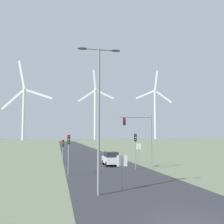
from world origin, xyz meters
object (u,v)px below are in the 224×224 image
object	(u,v)px
stop_sign_near	(122,166)
car_approaching	(111,159)
traffic_light_post_near_right	(135,143)
streetlamp	(99,102)
wind_turbine_center	(95,109)
wind_turbine_left	(24,107)
wind_turbine_right	(155,109)
traffic_light_post_near_left	(69,146)
traffic_light_mast_overhead	(141,131)
traffic_light_post_mid_left	(63,146)
stop_sign_far	(138,150)

from	to	relation	value
stop_sign_near	car_approaching	xyz separation A→B (m)	(2.38, 15.80, -0.87)
stop_sign_near	traffic_light_post_near_right	distance (m)	12.53
streetlamp	stop_sign_near	world-z (taller)	streetlamp
traffic_light_post_near_right	wind_turbine_center	size ratio (longest dim) A/B	0.06
wind_turbine_left	wind_turbine_right	distance (m)	133.94
traffic_light_post_near_left	wind_turbine_center	world-z (taller)	wind_turbine_center
traffic_light_mast_overhead	traffic_light_post_mid_left	bearing A→B (deg)	143.38
streetlamp	wind_turbine_center	distance (m)	225.59
traffic_light_mast_overhead	car_approaching	world-z (taller)	traffic_light_mast_overhead
stop_sign_near	streetlamp	bearing A→B (deg)	-150.02
streetlamp	traffic_light_post_near_left	distance (m)	10.05
streetlamp	traffic_light_post_near_right	size ratio (longest dim) A/B	2.42
car_approaching	wind_turbine_center	distance (m)	209.00
wind_turbine_right	traffic_light_post_near_left	bearing A→B (deg)	-113.06
wind_turbine_center	wind_turbine_left	bearing A→B (deg)	-159.55
traffic_light_mast_overhead	wind_turbine_left	world-z (taller)	wind_turbine_left
traffic_light_post_near_left	wind_turbine_left	bearing A→B (deg)	98.41
streetlamp	wind_turbine_left	world-z (taller)	wind_turbine_left
traffic_light_post_near_left	wind_turbine_right	xyz separation A→B (m)	(98.92, 232.38, 28.66)
stop_sign_near	car_approaching	size ratio (longest dim) A/B	0.62
traffic_light_mast_overhead	wind_turbine_center	xyz separation A→B (m)	(23.75, 209.73, 24.03)
traffic_light_post_mid_left	traffic_light_mast_overhead	world-z (taller)	traffic_light_mast_overhead
traffic_light_post_near_right	wind_turbine_right	world-z (taller)	wind_turbine_right
traffic_light_mast_overhead	car_approaching	size ratio (longest dim) A/B	1.57
traffic_light_post_mid_left	car_approaching	world-z (taller)	traffic_light_post_mid_left
wind_turbine_center	traffic_light_post_mid_left	bearing A→B (deg)	-99.21
traffic_light_post_near_left	traffic_light_post_near_right	world-z (taller)	traffic_light_post_near_right
wind_turbine_center	traffic_light_post_near_left	bearing A→B (deg)	-98.67
streetlamp	car_approaching	world-z (taller)	streetlamp
car_approaching	wind_turbine_right	size ratio (longest dim) A/B	0.06
car_approaching	stop_sign_near	bearing A→B (deg)	-98.55
traffic_light_post_mid_left	stop_sign_near	bearing A→B (deg)	-77.85
wind_turbine_right	stop_sign_near	bearing A→B (deg)	-111.62
traffic_light_post_near_right	traffic_light_mast_overhead	size ratio (longest dim) A/B	0.65
traffic_light_post_near_left	traffic_light_post_mid_left	xyz separation A→B (m)	(-0.39, 10.09, -0.48)
streetlamp	car_approaching	xyz separation A→B (m)	(4.29, 16.91, -5.42)
traffic_light_post_near_left	traffic_light_post_near_right	distance (m)	8.77
traffic_light_post_near_right	car_approaching	xyz separation A→B (m)	(-2.16, 4.20, -2.16)
stop_sign_near	wind_turbine_center	bearing A→B (deg)	82.55
stop_sign_near	traffic_light_post_mid_left	size ratio (longest dim) A/B	0.75
stop_sign_far	traffic_light_mast_overhead	size ratio (longest dim) A/B	0.44
stop_sign_far	wind_turbine_left	distance (m)	187.51
streetlamp	traffic_light_post_mid_left	distance (m)	19.89
car_approaching	wind_turbine_left	size ratio (longest dim) A/B	0.06
traffic_light_post_near_left	traffic_light_mast_overhead	world-z (taller)	traffic_light_mast_overhead
stop_sign_near	car_approaching	distance (m)	16.00
streetlamp	wind_turbine_right	bearing A→B (deg)	68.08
streetlamp	traffic_light_mast_overhead	size ratio (longest dim) A/B	1.57
traffic_light_post_near_left	traffic_light_mast_overhead	bearing A→B (deg)	20.64
car_approaching	wind_turbine_left	xyz separation A→B (m)	(-34.09, 182.83, 25.38)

